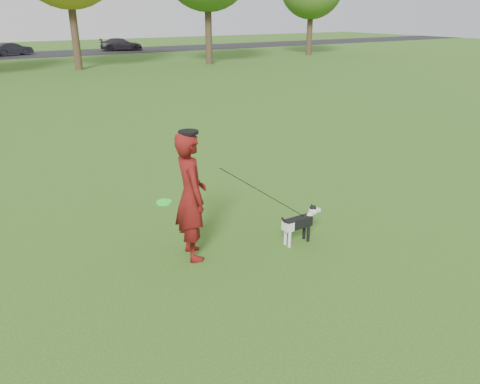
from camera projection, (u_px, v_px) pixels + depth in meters
ground at (232, 239)px, 8.11m from camera, size 120.00×120.00×0.00m
man at (191, 196)px, 7.21m from camera, size 0.62×0.82×2.06m
dog at (301, 221)px, 7.88m from camera, size 0.84×0.17×0.64m
car_mid at (13, 49)px, 40.44m from camera, size 3.41×1.98×1.06m
car_right at (121, 44)px, 45.16m from camera, size 4.28×2.67×1.16m
man_held_items at (264, 194)px, 7.58m from camera, size 2.49×0.69×1.64m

